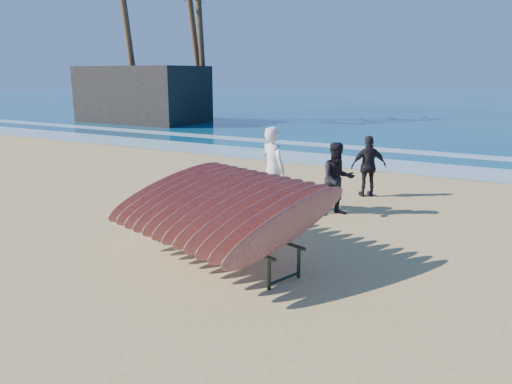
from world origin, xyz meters
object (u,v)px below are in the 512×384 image
Objects in this scene: person_dark_a at (337,179)px; person_dark_b at (369,166)px; surfboard_rack at (221,206)px; person_white at (273,169)px; building at (142,94)px.

person_dark_a is 2.06m from person_dark_b.
person_white is at bearing 119.05° from surfboard_rack.
person_white is at bearing -40.23° from building.
surfboard_rack is 3.64m from person_dark_a.
person_dark_a is 23.97m from building.
person_white is 1.48m from person_dark_a.
person_white is 0.24× the size of building.
person_dark_a is at bearing -37.31° from building.
person_dark_b is at bearing -33.10° from building.
building is at bearing 101.48° from person_dark_a.
building reaches higher than surfboard_rack.
person_dark_b is at bearing 47.03° from person_dark_a.
building is at bearing -18.08° from person_white.
person_white is at bearing 155.00° from person_dark_a.
building reaches higher than person_dark_b.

